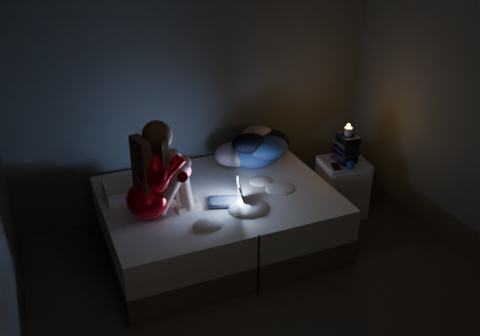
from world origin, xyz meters
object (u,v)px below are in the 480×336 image
nightstand (342,187)px  candle (348,131)px  laptop (226,192)px  phone (338,167)px  bed (218,219)px  woman (145,174)px

nightstand → candle: (0.01, 0.00, 0.60)m
laptop → phone: (1.19, 0.13, -0.07)m
laptop → nightstand: bearing=28.5°
laptop → candle: size_ratio=3.78×
nightstand → laptop: bearing=-162.1°
bed → nightstand: 1.33m
bed → woman: 0.95m
bed → candle: (1.34, 0.05, 0.61)m
nightstand → candle: 0.60m
woman → candle: woman is taller
woman → nightstand: woman is taller
nightstand → bed: bearing=-169.8°
laptop → nightstand: 1.39m
bed → phone: bearing=-2.1°
bed → nightstand: (1.33, 0.05, 0.02)m
laptop → phone: laptop is taller
bed → phone: phone is taller
bed → laptop: size_ratio=6.49×
woman → phone: 1.89m
laptop → phone: 1.20m
laptop → bed: bearing=110.5°
woman → phone: woman is taller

